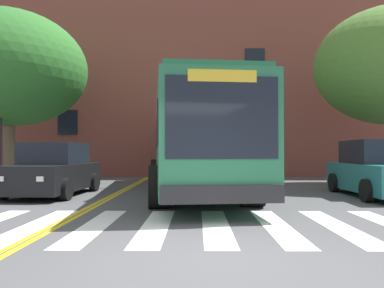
# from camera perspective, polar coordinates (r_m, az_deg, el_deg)

# --- Properties ---
(ground_plane) EXTENTS (120.00, 120.00, 0.00)m
(ground_plane) POSITION_cam_1_polar(r_m,az_deg,el_deg) (5.22, 3.36, -17.01)
(ground_plane) COLOR #4C4C4F
(crosswalk) EXTENTS (14.42, 3.65, 0.01)m
(crosswalk) POSITION_cam_1_polar(r_m,az_deg,el_deg) (7.33, 3.68, -12.35)
(crosswalk) COLOR white
(crosswalk) RESTS_ON ground
(lane_line_yellow_inner) EXTENTS (0.12, 36.00, 0.01)m
(lane_line_yellow_inner) POSITION_cam_1_polar(r_m,az_deg,el_deg) (21.41, -6.78, -5.01)
(lane_line_yellow_inner) COLOR gold
(lane_line_yellow_inner) RESTS_ON ground
(lane_line_yellow_outer) EXTENTS (0.12, 36.00, 0.01)m
(lane_line_yellow_outer) POSITION_cam_1_polar(r_m,az_deg,el_deg) (21.39, -6.36, -5.02)
(lane_line_yellow_outer) COLOR gold
(lane_line_yellow_outer) RESTS_ON ground
(city_bus) EXTENTS (3.89, 12.29, 3.29)m
(city_bus) POSITION_cam_1_polar(r_m,az_deg,el_deg) (13.29, -0.07, 0.36)
(city_bus) COLOR #28704C
(city_bus) RESTS_ON ground
(car_black_near_lane) EXTENTS (2.26, 4.33, 1.72)m
(car_black_near_lane) POSITION_cam_1_polar(r_m,az_deg,el_deg) (13.18, -20.32, -3.91)
(car_black_near_lane) COLOR black
(car_black_near_lane) RESTS_ON ground
(car_teal_far_lane) EXTENTS (2.19, 4.49, 1.80)m
(car_teal_far_lane) POSITION_cam_1_polar(r_m,az_deg,el_deg) (13.33, 26.47, -3.70)
(car_teal_far_lane) COLOR #236B70
(car_teal_far_lane) RESTS_ON ground
(traffic_light_overhead) EXTENTS (0.40, 4.05, 4.53)m
(traffic_light_overhead) POSITION_cam_1_polar(r_m,az_deg,el_deg) (13.51, -2.77, 5.37)
(traffic_light_overhead) COLOR #28282D
(traffic_light_overhead) RESTS_ON ground
(street_tree_curbside_small) EXTENTS (8.33, 8.45, 7.43)m
(street_tree_curbside_small) POSITION_cam_1_polar(r_m,az_deg,el_deg) (18.17, -25.97, 10.19)
(street_tree_curbside_small) COLOR brown
(street_tree_curbside_small) RESTS_ON ground
(building_facade) EXTENTS (39.66, 6.58, 12.38)m
(building_facade) POSITION_cam_1_polar(r_m,az_deg,el_deg) (24.76, -4.01, 9.89)
(building_facade) COLOR brown
(building_facade) RESTS_ON ground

